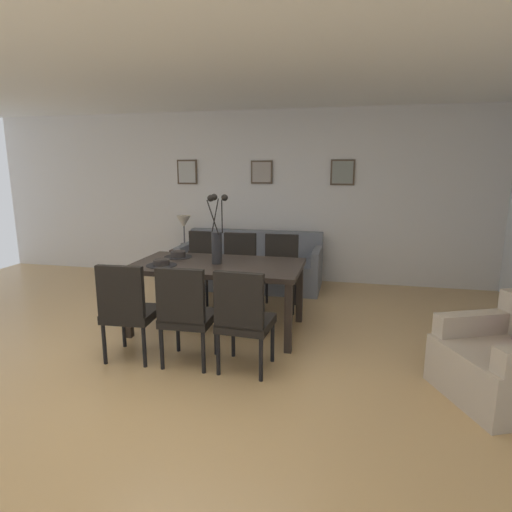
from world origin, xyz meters
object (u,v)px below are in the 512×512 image
at_px(dining_table, 217,270).
at_px(dining_chair_mid_right, 280,268).
at_px(dining_chair_near_left, 128,307).
at_px(dining_chair_near_right, 201,263).
at_px(table_lamp, 184,225).
at_px(framed_picture_left, 187,172).
at_px(framed_picture_right, 343,172).
at_px(sofa, 251,268).
at_px(side_table, 185,265).
at_px(centerpiece_vase, 217,237).
at_px(dining_chair_far_right, 238,266).
at_px(armchair, 509,363).
at_px(bowl_near_right, 178,254).
at_px(dining_chair_far_left, 186,311).
at_px(bowl_near_left, 161,262).
at_px(framed_picture_center, 262,172).
at_px(dining_chair_mid_left, 243,316).

height_order(dining_table, dining_chair_mid_right, dining_chair_mid_right).
xyz_separation_m(dining_table, dining_chair_near_left, (-0.55, -0.91, -0.15)).
bearing_deg(dining_table, dining_chair_near_right, 119.75).
height_order(dining_chair_near_left, dining_chair_near_right, same).
distance_m(table_lamp, framed_picture_left, 0.92).
bearing_deg(framed_picture_right, sofa, -159.27).
bearing_deg(side_table, centerpiece_vase, -58.09).
height_order(dining_chair_far_right, side_table, dining_chair_far_right).
height_order(centerpiece_vase, armchair, centerpiece_vase).
bearing_deg(centerpiece_vase, dining_chair_near_right, 119.83).
relative_size(dining_table, bowl_near_right, 10.59).
bearing_deg(framed_picture_right, bowl_near_right, -130.81).
height_order(dining_chair_near_left, dining_chair_far_right, same).
relative_size(dining_chair_far_left, bowl_near_left, 5.41).
xyz_separation_m(dining_chair_far_left, framed_picture_left, (-1.22, 3.16, 1.17)).
height_order(dining_chair_far_left, framed_picture_left, framed_picture_left).
relative_size(centerpiece_vase, bowl_near_left, 4.32).
distance_m(dining_chair_far_left, dining_chair_far_right, 1.78).
bearing_deg(table_lamp, armchair, -35.56).
relative_size(dining_chair_mid_right, centerpiece_vase, 1.25).
bearing_deg(dining_chair_near_right, dining_chair_near_left, -91.11).
xyz_separation_m(dining_chair_near_right, framed_picture_right, (1.74, 1.35, 1.17)).
bearing_deg(framed_picture_left, framed_picture_center, 0.00).
bearing_deg(centerpiece_vase, bowl_near_right, 158.08).
relative_size(dining_chair_near_right, framed_picture_center, 2.62).
bearing_deg(table_lamp, bowl_near_left, -74.07).
xyz_separation_m(dining_chair_near_right, armchair, (3.12, -1.77, -0.23)).
distance_m(bowl_near_left, framed_picture_right, 3.17).
bearing_deg(dining_chair_mid_right, centerpiece_vase, -120.97).
xyz_separation_m(dining_chair_mid_right, framed_picture_right, (0.68, 1.36, 1.17)).
bearing_deg(dining_chair_far_left, centerpiece_vase, 89.86).
bearing_deg(framed_picture_center, side_table, -157.28).
bearing_deg(dining_chair_far_left, dining_table, 89.92).
bearing_deg(dining_table, sofa, 91.71).
distance_m(dining_chair_mid_left, framed_picture_left, 3.80).
bearing_deg(dining_chair_near_right, dining_chair_far_left, -74.00).
height_order(sofa, framed_picture_center, framed_picture_center).
bearing_deg(armchair, framed_picture_center, 129.80).
bearing_deg(bowl_near_right, dining_chair_mid_right, 32.10).
height_order(dining_chair_mid_left, bowl_near_right, dining_chair_mid_left).
height_order(dining_table, dining_chair_mid_left, dining_chair_mid_left).
height_order(dining_chair_far_right, centerpiece_vase, centerpiece_vase).
bearing_deg(framed_picture_center, dining_chair_near_right, -111.06).
relative_size(dining_chair_mid_right, framed_picture_center, 2.62).
distance_m(side_table, framed_picture_center, 1.86).
distance_m(dining_chair_far_right, bowl_near_left, 1.25).
xyz_separation_m(dining_chair_far_left, side_table, (-1.11, 2.69, -0.25)).
height_order(dining_chair_mid_left, bowl_near_left, dining_chair_mid_left).
distance_m(dining_chair_near_left, dining_chair_near_right, 1.82).
distance_m(dining_table, dining_chair_mid_left, 1.06).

